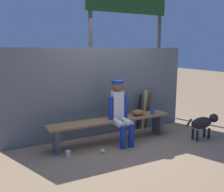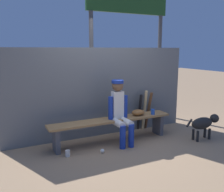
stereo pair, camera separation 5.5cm
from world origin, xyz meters
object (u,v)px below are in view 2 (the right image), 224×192
(dog, at_px, (204,123))
(bat_wood_natural, at_px, (145,110))
(cup_on_bench, at_px, (153,112))
(scoreboard, at_px, (130,12))
(bat_wood_dark, at_px, (148,111))
(dugout_bench, at_px, (112,124))
(baseball, at_px, (102,151))
(bat_aluminum_black, at_px, (139,112))
(player_seated, at_px, (120,110))
(cup_on_ground, at_px, (68,153))
(baseball_glove, at_px, (138,112))

(dog, bearing_deg, bat_wood_natural, 125.34)
(cup_on_bench, bearing_deg, scoreboard, 80.12)
(bat_wood_dark, height_order, scoreboard, scoreboard)
(dugout_bench, distance_m, dog, 1.87)
(bat_wood_natural, height_order, baseball, bat_wood_natural)
(bat_wood_dark, bearing_deg, bat_aluminum_black, 172.87)
(player_seated, xyz_separation_m, dog, (1.62, -0.56, -0.33))
(bat_wood_natural, bearing_deg, bat_aluminum_black, 164.20)
(bat_aluminum_black, relative_size, scoreboard, 0.22)
(bat_aluminum_black, xyz_separation_m, scoreboard, (0.26, 0.91, 2.28))
(bat_wood_natural, height_order, cup_on_ground, bat_wood_natural)
(player_seated, bearing_deg, bat_wood_dark, 26.26)
(bat_aluminum_black, relative_size, bat_wood_dark, 0.95)
(player_seated, height_order, baseball, player_seated)
(scoreboard, bearing_deg, bat_aluminum_black, -106.10)
(dog, bearing_deg, cup_on_bench, 144.37)
(bat_wood_natural, bearing_deg, dugout_bench, -159.59)
(player_seated, height_order, baseball_glove, player_seated)
(dugout_bench, height_order, baseball_glove, baseball_glove)
(player_seated, distance_m, cup_on_bench, 0.80)
(cup_on_ground, bearing_deg, scoreboard, 36.66)
(player_seated, relative_size, cup_on_bench, 11.15)
(dugout_bench, height_order, bat_wood_dark, bat_wood_dark)
(bat_aluminum_black, bearing_deg, bat_wood_natural, -15.80)
(bat_wood_natural, bearing_deg, player_seated, -151.31)
(bat_wood_dark, xyz_separation_m, dog, (0.63, -1.05, -0.10))
(baseball, bearing_deg, bat_aluminum_black, 32.28)
(dugout_bench, xyz_separation_m, bat_wood_natural, (1.00, 0.37, 0.08))
(dog, bearing_deg, bat_aluminum_black, 128.46)
(cup_on_bench, bearing_deg, dog, -35.63)
(player_seated, bearing_deg, bat_wood_natural, 28.69)
(cup_on_ground, bearing_deg, bat_wood_natural, 18.01)
(baseball, xyz_separation_m, cup_on_bench, (1.29, 0.33, 0.49))
(scoreboard, bearing_deg, bat_wood_dark, -92.51)
(bat_wood_dark, relative_size, cup_on_ground, 7.94)
(baseball_glove, relative_size, cup_on_bench, 2.55)
(bat_wood_dark, relative_size, scoreboard, 0.23)
(cup_on_ground, bearing_deg, bat_aluminum_black, 19.92)
(player_seated, bearing_deg, scoreboard, 54.10)
(player_seated, bearing_deg, baseball_glove, 13.07)
(dugout_bench, height_order, baseball, dugout_bench)
(bat_wood_dark, height_order, baseball, bat_wood_dark)
(player_seated, relative_size, baseball_glove, 4.38)
(bat_wood_natural, relative_size, cup_on_bench, 8.26)
(dugout_bench, height_order, bat_aluminum_black, bat_aluminum_black)
(dugout_bench, relative_size, cup_on_bench, 22.72)
(dugout_bench, relative_size, cup_on_ground, 22.72)
(bat_aluminum_black, height_order, dog, bat_aluminum_black)
(player_seated, height_order, bat_wood_dark, player_seated)
(baseball_glove, height_order, scoreboard, scoreboard)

